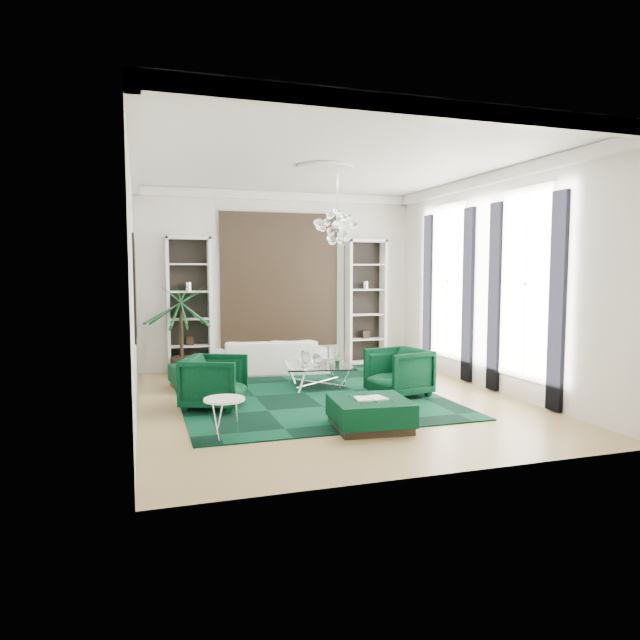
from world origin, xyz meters
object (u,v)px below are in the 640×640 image
object	(u,v)px
palm	(181,317)
armchair_left	(215,382)
armchair_right	(399,372)
ottoman_front	(370,414)
ottoman_side	(198,377)
side_table	(225,419)
coffee_table	(318,376)
sofa	(269,357)

from	to	relation	value
palm	armchair_left	bearing A→B (deg)	-84.26
armchair_right	ottoman_front	bearing A→B (deg)	-48.45
ottoman_front	ottoman_side	bearing A→B (deg)	119.55
side_table	palm	bearing A→B (deg)	92.61
armchair_left	coffee_table	size ratio (longest dim) A/B	0.75
armchair_left	armchair_right	size ratio (longest dim) A/B	1.00
coffee_table	ottoman_side	size ratio (longest dim) A/B	1.33
ottoman_side	ottoman_front	world-z (taller)	same
palm	ottoman_front	bearing A→B (deg)	-65.28
ottoman_front	side_table	xyz separation A→B (m)	(-1.93, 0.13, 0.05)
sofa	armchair_left	world-z (taller)	armchair_left
coffee_table	sofa	bearing A→B (deg)	108.57
side_table	palm	distance (m)	4.60
coffee_table	ottoman_front	bearing A→B (deg)	-92.96
armchair_right	palm	distance (m)	4.54
armchair_left	side_table	bearing A→B (deg)	-159.69
sofa	ottoman_side	distance (m)	1.85
armchair_left	ottoman_side	bearing A→B (deg)	26.28
sofa	armchair_right	distance (m)	3.19
coffee_table	side_table	size ratio (longest dim) A/B	2.31
sofa	side_table	bearing A→B (deg)	75.17
sofa	side_table	size ratio (longest dim) A/B	4.60
sofa	coffee_table	world-z (taller)	sofa
side_table	palm	size ratio (longest dim) A/B	0.22
armchair_right	ottoman_side	bearing A→B (deg)	-131.37
palm	side_table	bearing A→B (deg)	-87.39
ottoman_side	side_table	world-z (taller)	side_table
sofa	side_table	world-z (taller)	sofa
coffee_table	palm	distance (m)	3.07
coffee_table	side_table	distance (m)	3.39
armchair_right	side_table	distance (m)	3.50
armchair_right	coffee_table	xyz separation A→B (m)	(-1.07, 1.15, -0.20)
sofa	coffee_table	size ratio (longest dim) A/B	2.00
ottoman_front	side_table	distance (m)	1.93
ottoman_side	side_table	xyz separation A→B (m)	(0.00, -3.27, 0.05)
armchair_left	palm	distance (m)	2.99
side_table	coffee_table	bearing A→B (deg)	52.37
armchair_right	palm	world-z (taller)	palm
armchair_left	side_table	world-z (taller)	armchair_left
armchair_left	palm	bearing A→B (deg)	28.97
armchair_left	coffee_table	world-z (taller)	armchair_left
armchair_left	ottoman_front	distance (m)	2.56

